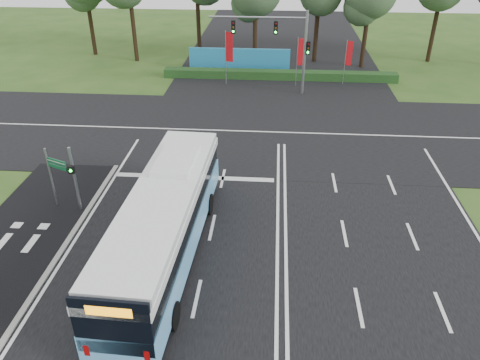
# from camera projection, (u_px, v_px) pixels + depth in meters

# --- Properties ---
(ground) EXTENTS (120.00, 120.00, 0.00)m
(ground) POSITION_uv_depth(u_px,v_px,m) (278.00, 231.00, 23.38)
(ground) COLOR #294D19
(ground) RESTS_ON ground
(road_main) EXTENTS (20.00, 120.00, 0.04)m
(road_main) POSITION_uv_depth(u_px,v_px,m) (278.00, 231.00, 23.37)
(road_main) COLOR black
(road_main) RESTS_ON ground
(road_cross) EXTENTS (120.00, 14.00, 0.05)m
(road_cross) POSITION_uv_depth(u_px,v_px,m) (279.00, 132.00, 33.74)
(road_cross) COLOR black
(road_cross) RESTS_ON ground
(bike_path) EXTENTS (5.00, 18.00, 0.06)m
(bike_path) POSITION_uv_depth(u_px,v_px,m) (6.00, 257.00, 21.60)
(bike_path) COLOR black
(bike_path) RESTS_ON ground
(kerb_strip) EXTENTS (0.25, 18.00, 0.12)m
(kerb_strip) POSITION_uv_depth(u_px,v_px,m) (57.00, 259.00, 21.43)
(kerb_strip) COLOR gray
(kerb_strip) RESTS_ON ground
(city_bus) EXTENTS (3.24, 13.19, 3.76)m
(city_bus) POSITION_uv_depth(u_px,v_px,m) (165.00, 223.00, 20.74)
(city_bus) COLOR #66B5ED
(city_bus) RESTS_ON ground
(pedestrian_signal) EXTENTS (0.31, 0.43, 3.70)m
(pedestrian_signal) POSITION_uv_depth(u_px,v_px,m) (74.00, 177.00, 24.01)
(pedestrian_signal) COLOR gray
(pedestrian_signal) RESTS_ON ground
(street_sign) EXTENTS (1.25, 0.59, 3.44)m
(street_sign) POSITION_uv_depth(u_px,v_px,m) (54.00, 171.00, 24.20)
(street_sign) COLOR gray
(street_sign) RESTS_ON ground
(banner_flag_left) EXTENTS (0.70, 0.25, 4.87)m
(banner_flag_left) POSITION_uv_depth(u_px,v_px,m) (228.00, 50.00, 41.50)
(banner_flag_left) COLOR gray
(banner_flag_left) RESTS_ON ground
(banner_flag_mid) EXTENTS (0.65, 0.07, 4.38)m
(banner_flag_mid) POSITION_uv_depth(u_px,v_px,m) (300.00, 55.00, 41.35)
(banner_flag_mid) COLOR gray
(banner_flag_mid) RESTS_ON ground
(banner_flag_right) EXTENTS (0.60, 0.13, 4.06)m
(banner_flag_right) POSITION_uv_depth(u_px,v_px,m) (348.00, 56.00, 41.81)
(banner_flag_right) COLOR gray
(banner_flag_right) RESTS_ON ground
(traffic_light_gantry) EXTENTS (8.41, 0.28, 7.00)m
(traffic_light_gantry) POSITION_uv_depth(u_px,v_px,m) (284.00, 39.00, 38.76)
(traffic_light_gantry) COLOR gray
(traffic_light_gantry) RESTS_ON ground
(hedge) EXTENTS (22.00, 1.20, 0.80)m
(hedge) POSITION_uv_depth(u_px,v_px,m) (279.00, 75.00, 44.36)
(hedge) COLOR #143715
(hedge) RESTS_ON ground
(blue_hoarding) EXTENTS (10.00, 0.30, 2.20)m
(blue_hoarding) POSITION_uv_depth(u_px,v_px,m) (239.00, 60.00, 46.43)
(blue_hoarding) COLOR teal
(blue_hoarding) RESTS_ON ground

